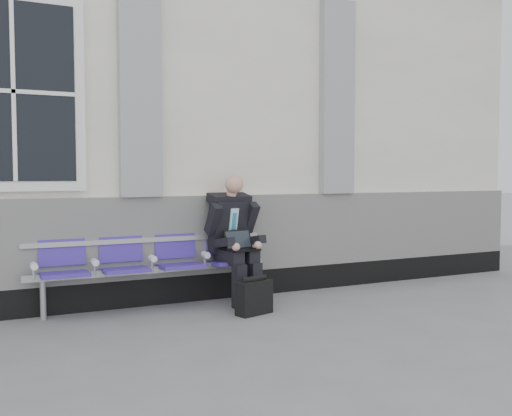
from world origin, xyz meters
TOP-DOWN VIEW (x-y plane):
  - bench at (1.67, 1.32)m, footprint 2.60×0.47m
  - businessman at (2.58, 1.19)m, footprint 0.61×0.81m
  - briefcase at (2.56, 0.60)m, footprint 0.42×0.27m

SIDE VIEW (x-z plane):
  - briefcase at x=2.56m, z-range -0.02..0.38m
  - bench at x=1.67m, z-range 0.10..1.01m
  - businessman at x=2.58m, z-range 0.06..1.50m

